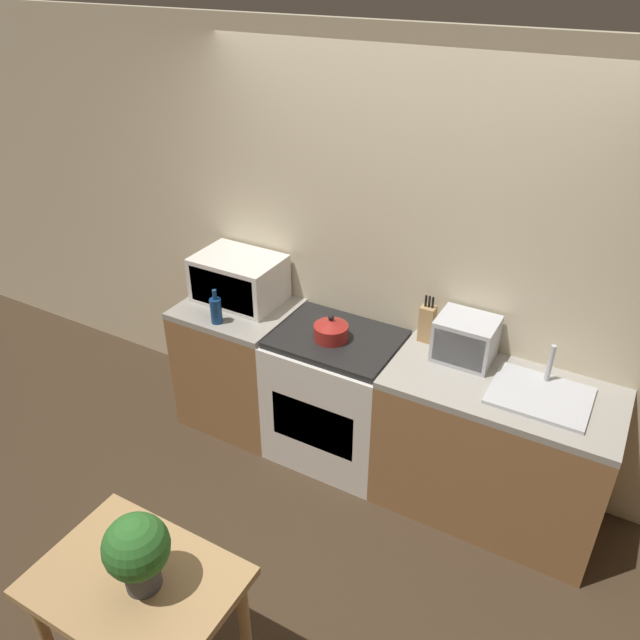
{
  "coord_description": "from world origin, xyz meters",
  "views": [
    {
      "loc": [
        1.19,
        -1.95,
        2.92
      ],
      "look_at": [
        -0.33,
        0.75,
        1.05
      ],
      "focal_mm": 35.0,
      "sensor_mm": 36.0,
      "label": 1
    }
  ],
  "objects": [
    {
      "name": "toaster_oven",
      "position": [
        0.47,
        1.01,
        1.03
      ],
      "size": [
        0.33,
        0.27,
        0.25
      ],
      "color": "silver",
      "rests_on": "counter_right_run"
    },
    {
      "name": "stove_range",
      "position": [
        -0.26,
        0.85,
        0.45
      ],
      "size": [
        0.77,
        0.62,
        0.9
      ],
      "color": "silver",
      "rests_on": "ground_plane"
    },
    {
      "name": "bottle",
      "position": [
        -0.99,
        0.63,
        0.99
      ],
      "size": [
        0.07,
        0.07,
        0.23
      ],
      "color": "navy",
      "rests_on": "counter_left_run"
    },
    {
      "name": "knife_block",
      "position": [
        0.21,
        1.08,
        1.02
      ],
      "size": [
        0.08,
        0.07,
        0.3
      ],
      "color": "tan",
      "rests_on": "counter_right_run"
    },
    {
      "name": "wall_back",
      "position": [
        0.0,
        1.19,
        1.3
      ],
      "size": [
        10.0,
        0.06,
        2.6
      ],
      "color": "beige",
      "rests_on": "ground_plane"
    },
    {
      "name": "ground_plane",
      "position": [
        0.0,
        0.0,
        0.0
      ],
      "size": [
        16.0,
        16.0,
        0.0
      ],
      "primitive_type": "plane",
      "color": "#3D2D1E"
    },
    {
      "name": "counter_right_run",
      "position": [
        0.74,
        0.85,
        0.45
      ],
      "size": [
        1.25,
        0.62,
        0.9
      ],
      "color": "olive",
      "rests_on": "ground_plane"
    },
    {
      "name": "kettle",
      "position": [
        -0.28,
        0.82,
        0.97
      ],
      "size": [
        0.21,
        0.21,
        0.17
      ],
      "color": "maroon",
      "rests_on": "stove_range"
    },
    {
      "name": "microwave",
      "position": [
        -1.04,
        0.94,
        1.05
      ],
      "size": [
        0.55,
        0.39,
        0.31
      ],
      "color": "silver",
      "rests_on": "counter_left_run"
    },
    {
      "name": "potted_plant",
      "position": [
        -0.16,
        -0.93,
        0.98
      ],
      "size": [
        0.26,
        0.26,
        0.35
      ],
      "color": "#424247",
      "rests_on": "dining_table"
    },
    {
      "name": "dining_table",
      "position": [
        -0.22,
        -0.93,
        0.65
      ],
      "size": [
        0.8,
        0.58,
        0.78
      ],
      "color": "tan",
      "rests_on": "ground_plane"
    },
    {
      "name": "counter_left_run",
      "position": [
        -1.01,
        0.85,
        0.45
      ],
      "size": [
        0.72,
        0.62,
        0.9
      ],
      "color": "olive",
      "rests_on": "ground_plane"
    },
    {
      "name": "sink_basin",
      "position": [
        0.93,
        0.86,
        0.91
      ],
      "size": [
        0.5,
        0.4,
        0.24
      ],
      "color": "silver",
      "rests_on": "counter_right_run"
    }
  ]
}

